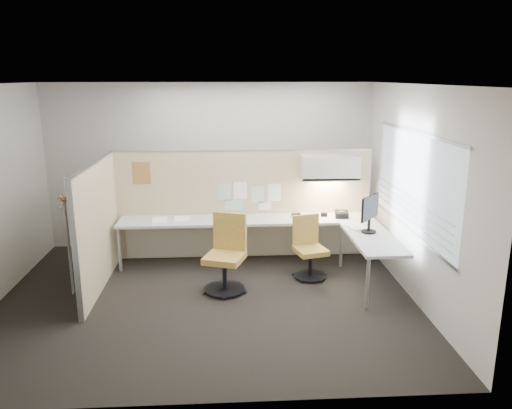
{
  "coord_description": "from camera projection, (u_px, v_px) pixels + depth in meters",
  "views": [
    {
      "loc": [
        0.28,
        -6.22,
        2.9
      ],
      "look_at": [
        0.71,
        0.8,
        1.08
      ],
      "focal_mm": 35.0,
      "sensor_mm": 36.0,
      "label": 1
    }
  ],
  "objects": [
    {
      "name": "wall_front",
      "position": [
        194.0,
        260.0,
        4.2
      ],
      "size": [
        5.5,
        0.02,
        2.8
      ],
      "primitive_type": "cube",
      "color": "beige",
      "rests_on": "ground"
    },
    {
      "name": "desk",
      "position": [
        269.0,
        229.0,
        7.71
      ],
      "size": [
        4.0,
        2.07,
        0.73
      ],
      "color": "beige",
      "rests_on": "floor"
    },
    {
      "name": "task_light_strip",
      "position": [
        329.0,
        181.0,
        7.85
      ],
      "size": [
        0.6,
        0.06,
        0.02
      ],
      "primitive_type": "cube",
      "color": "#FFEABF",
      "rests_on": "overhead_bin"
    },
    {
      "name": "poster",
      "position": [
        141.0,
        173.0,
        7.82
      ],
      "size": [
        0.28,
        0.0,
        0.35
      ],
      "primitive_type": "cube",
      "color": "orange",
      "rests_on": "partition_back"
    },
    {
      "name": "tape_dispenser",
      "position": [
        324.0,
        215.0,
        7.93
      ],
      "size": [
        0.11,
        0.07,
        0.06
      ],
      "primitive_type": "cube",
      "rotation": [
        0.0,
        0.0,
        -0.11
      ],
      "color": "black",
      "rests_on": "desk"
    },
    {
      "name": "monitor",
      "position": [
        370.0,
        212.0,
        7.04
      ],
      "size": [
        0.35,
        0.41,
        0.54
      ],
      "rotation": [
        0.0,
        0.0,
        0.88
      ],
      "color": "black",
      "rests_on": "desk"
    },
    {
      "name": "window_pane",
      "position": [
        414.0,
        183.0,
        6.49
      ],
      "size": [
        0.01,
        2.8,
        1.3
      ],
      "primitive_type": "cube",
      "color": "#94A2AC",
      "rests_on": "wall_right"
    },
    {
      "name": "paper_stack_2",
      "position": [
        233.0,
        220.0,
        7.68
      ],
      "size": [
        0.25,
        0.31,
        0.04
      ],
      "primitive_type": "cube",
      "rotation": [
        0.0,
        0.0,
        0.07
      ],
      "color": "white",
      "rests_on": "desk"
    },
    {
      "name": "paper_stack_0",
      "position": [
        159.0,
        221.0,
        7.65
      ],
      "size": [
        0.26,
        0.32,
        0.03
      ],
      "primitive_type": "cube",
      "rotation": [
        0.0,
        0.0,
        0.1
      ],
      "color": "white",
      "rests_on": "desk"
    },
    {
      "name": "stapler",
      "position": [
        296.0,
        215.0,
        7.94
      ],
      "size": [
        0.14,
        0.05,
        0.05
      ],
      "primitive_type": "cube",
      "rotation": [
        0.0,
        0.0,
        0.09
      ],
      "color": "black",
      "rests_on": "desk"
    },
    {
      "name": "paper_stack_4",
      "position": [
        357.0,
        227.0,
        7.35
      ],
      "size": [
        0.32,
        0.36,
        0.02
      ],
      "primitive_type": "cube",
      "rotation": [
        0.0,
        0.0,
        0.35
      ],
      "color": "white",
      "rests_on": "desk"
    },
    {
      "name": "paper_stack_1",
      "position": [
        182.0,
        219.0,
        7.75
      ],
      "size": [
        0.25,
        0.31,
        0.02
      ],
      "primitive_type": "cube",
      "rotation": [
        0.0,
        0.0,
        0.05
      ],
      "color": "white",
      "rests_on": "desk"
    },
    {
      "name": "chair_left",
      "position": [
        226.0,
        256.0,
        6.86
      ],
      "size": [
        0.63,
        0.65,
        1.06
      ],
      "rotation": [
        0.0,
        0.0,
        -0.34
      ],
      "color": "black",
      "rests_on": "floor"
    },
    {
      "name": "chair_right",
      "position": [
        309.0,
        249.0,
        7.34
      ],
      "size": [
        0.52,
        0.53,
        0.91
      ],
      "rotation": [
        0.0,
        0.0,
        0.26
      ],
      "color": "black",
      "rests_on": "floor"
    },
    {
      "name": "paper_stack_3",
      "position": [
        301.0,
        217.0,
        7.86
      ],
      "size": [
        0.31,
        0.36,
        0.03
      ],
      "primitive_type": "cube",
      "rotation": [
        0.0,
        0.0,
        0.31
      ],
      "color": "white",
      "rests_on": "desk"
    },
    {
      "name": "coat_hook",
      "position": [
        66.0,
        208.0,
        5.79
      ],
      "size": [
        0.18,
        0.48,
        1.42
      ],
      "color": "silver",
      "rests_on": "partition_left"
    },
    {
      "name": "partition_back",
      "position": [
        243.0,
        205.0,
        8.08
      ],
      "size": [
        4.1,
        0.06,
        1.75
      ],
      "primitive_type": "cube",
      "color": "#C7AF8A",
      "rests_on": "floor"
    },
    {
      "name": "floor",
      "position": [
        207.0,
        298.0,
        6.72
      ],
      "size": [
        5.5,
        4.5,
        0.01
      ],
      "primitive_type": "cube",
      "color": "black",
      "rests_on": "ground"
    },
    {
      "name": "wall_right",
      "position": [
        415.0,
        194.0,
        6.53
      ],
      "size": [
        0.02,
        4.5,
        2.8
      ],
      "primitive_type": "cube",
      "color": "beige",
      "rests_on": "ground"
    },
    {
      "name": "ceiling",
      "position": [
        202.0,
        84.0,
        6.02
      ],
      "size": [
        5.5,
        4.5,
        0.01
      ],
      "primitive_type": "cube",
      "color": "white",
      "rests_on": "wall_back"
    },
    {
      "name": "wall_back",
      "position": [
        210.0,
        166.0,
        8.55
      ],
      "size": [
        5.5,
        0.02,
        2.8
      ],
      "primitive_type": "cube",
      "color": "beige",
      "rests_on": "ground"
    },
    {
      "name": "phone",
      "position": [
        341.0,
        214.0,
        7.87
      ],
      "size": [
        0.23,
        0.21,
        0.12
      ],
      "rotation": [
        0.0,
        0.0,
        -0.11
      ],
      "color": "black",
      "rests_on": "desk"
    },
    {
      "name": "partition_left",
      "position": [
        98.0,
        227.0,
        6.9
      ],
      "size": [
        0.06,
        2.2,
        1.75
      ],
      "primitive_type": "cube",
      "color": "#C7AF8A",
      "rests_on": "floor"
    },
    {
      "name": "pinned_papers",
      "position": [
        248.0,
        196.0,
        8.01
      ],
      "size": [
        1.01,
        0.0,
        0.47
      ],
      "color": "#8CBF8C",
      "rests_on": "partition_back"
    },
    {
      "name": "overhead_bin",
      "position": [
        330.0,
        167.0,
        7.8
      ],
      "size": [
        0.9,
        0.36,
        0.38
      ],
      "primitive_type": "cube",
      "color": "beige",
      "rests_on": "partition_back"
    }
  ]
}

